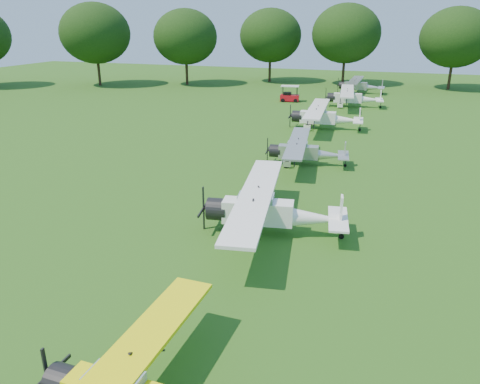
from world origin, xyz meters
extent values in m
plane|color=#225916|center=(0.00, 0.00, 0.00)|extent=(160.00, 160.00, 0.00)
cylinder|color=#322113|center=(14.28, 56.21, 2.25)|extent=(0.44, 0.44, 4.51)
ellipsoid|color=black|center=(14.28, 56.21, 7.77)|extent=(10.52, 10.52, 8.94)
cylinder|color=#322113|center=(-2.12, 56.74, 2.37)|extent=(0.44, 0.44, 4.74)
ellipsoid|color=black|center=(-2.12, 56.74, 8.16)|extent=(11.05, 11.05, 9.39)
cylinder|color=#322113|center=(-14.75, 56.54, 2.24)|extent=(0.44, 0.44, 4.49)
ellipsoid|color=black|center=(-14.75, 56.54, 7.73)|extent=(10.47, 10.47, 8.90)
cylinder|color=#322113|center=(-26.90, 48.50, 2.22)|extent=(0.44, 0.44, 4.44)
ellipsoid|color=black|center=(-26.90, 48.50, 7.65)|extent=(10.36, 10.36, 8.80)
cylinder|color=#322113|center=(-40.16, 42.92, 2.39)|extent=(0.44, 0.44, 4.77)
ellipsoid|color=black|center=(-40.16, 42.92, 8.22)|extent=(11.14, 11.14, 9.47)
cube|color=#8CA5B2|center=(0.86, -16.38, 1.48)|extent=(1.50, 0.89, 0.51)
cylinder|color=black|center=(-0.80, -16.34, 0.97)|extent=(0.86, 0.98, 0.96)
cube|color=black|center=(-1.40, -16.32, 0.97)|extent=(0.06, 0.11, 1.94)
cube|color=#F3F10A|center=(0.86, -16.38, 1.71)|extent=(1.62, 9.82, 0.13)
cylinder|color=black|center=(0.25, -15.21, 0.28)|extent=(0.56, 0.16, 0.55)
cube|color=white|center=(0.93, -3.42, 1.17)|extent=(3.69, 1.60, 1.17)
cone|color=white|center=(3.91, -2.95, 1.00)|extent=(3.24, 1.48, 1.00)
cube|color=#8CA5B2|center=(0.82, -3.44, 1.79)|extent=(1.92, 1.29, 0.61)
cylinder|color=black|center=(-1.16, -3.75, 1.17)|extent=(1.17, 1.30, 1.16)
cube|color=black|center=(-1.88, -3.86, 1.17)|extent=(0.09, 0.14, 2.34)
cube|color=white|center=(0.82, -3.44, 2.07)|extent=(3.43, 11.94, 0.16)
cube|color=white|center=(5.01, -2.78, 1.56)|extent=(0.21, 0.62, 1.45)
cube|color=white|center=(4.90, -2.80, 1.06)|extent=(1.42, 3.23, 0.10)
cylinder|color=black|center=(0.26, -4.94, 0.33)|extent=(0.69, 0.28, 0.67)
cylinder|color=black|center=(-0.17, -2.18, 0.33)|extent=(0.69, 0.28, 0.67)
cylinder|color=black|center=(5.12, -2.76, 0.13)|extent=(0.28, 0.13, 0.27)
cube|color=silver|center=(0.37, 9.19, 0.97)|extent=(3.05, 1.26, 0.97)
cone|color=silver|center=(2.85, 9.52, 0.83)|extent=(2.67, 1.16, 0.83)
cube|color=#8CA5B2|center=(0.28, 9.18, 1.48)|extent=(1.58, 1.04, 0.51)
cylinder|color=black|center=(-1.37, 8.96, 0.97)|extent=(0.95, 1.06, 0.96)
cube|color=black|center=(-1.96, 8.88, 0.97)|extent=(0.07, 0.12, 1.94)
cube|color=silver|center=(0.28, 9.18, 1.71)|extent=(2.62, 9.89, 0.13)
cube|color=silver|center=(3.76, 9.64, 1.29)|extent=(0.16, 0.52, 1.20)
cube|color=silver|center=(3.67, 9.63, 0.88)|extent=(1.12, 2.67, 0.08)
cylinder|color=black|center=(-0.21, 7.95, 0.28)|extent=(0.57, 0.22, 0.55)
cylinder|color=black|center=(-0.51, 10.24, 0.28)|extent=(0.57, 0.22, 0.55)
cylinder|color=black|center=(3.85, 9.65, 0.11)|extent=(0.23, 0.10, 0.22)
cube|color=white|center=(-0.35, 21.93, 1.15)|extent=(3.57, 1.29, 1.15)
cone|color=white|center=(2.60, 22.15, 0.98)|extent=(3.13, 1.20, 0.98)
cube|color=#8CA5B2|center=(-0.46, 21.93, 1.75)|extent=(1.82, 1.13, 0.60)
cylinder|color=black|center=(-2.42, 21.78, 1.15)|extent=(1.06, 1.21, 1.14)
cube|color=black|center=(-3.13, 21.73, 1.15)|extent=(0.07, 0.14, 2.30)
cube|color=white|center=(-0.46, 21.93, 2.02)|extent=(2.42, 11.68, 0.15)
cube|color=white|center=(3.69, 22.23, 1.53)|extent=(0.15, 0.61, 1.42)
cube|color=white|center=(3.58, 22.22, 1.04)|extent=(1.15, 3.12, 0.10)
cylinder|color=black|center=(-1.12, 20.51, 0.33)|extent=(0.67, 0.22, 0.66)
cylinder|color=black|center=(-1.32, 23.24, 0.33)|extent=(0.67, 0.22, 0.66)
cylinder|color=black|center=(3.80, 22.24, 0.13)|extent=(0.27, 0.11, 0.26)
cube|color=white|center=(1.06, 35.52, 1.12)|extent=(3.50, 1.36, 1.12)
cone|color=white|center=(3.92, 35.82, 0.96)|extent=(3.07, 1.27, 0.96)
cube|color=#8CA5B2|center=(0.95, 35.51, 1.71)|extent=(1.80, 1.15, 0.59)
cylinder|color=black|center=(-0.96, 35.31, 1.12)|extent=(1.07, 1.20, 1.11)
cube|color=black|center=(-1.65, 35.24, 1.12)|extent=(0.08, 0.13, 2.24)
cube|color=white|center=(0.95, 35.51, 1.97)|extent=(2.72, 11.40, 0.15)
cube|color=white|center=(4.98, 35.94, 1.49)|extent=(0.17, 0.59, 1.39)
cube|color=white|center=(4.87, 35.92, 1.01)|extent=(1.21, 3.06, 0.10)
cylinder|color=black|center=(0.35, 34.11, 0.32)|extent=(0.65, 0.24, 0.64)
cylinder|color=black|center=(0.07, 36.76, 0.32)|extent=(0.65, 0.24, 0.64)
cylinder|color=black|center=(5.08, 35.95, 0.13)|extent=(0.26, 0.11, 0.26)
cube|color=silver|center=(0.88, 47.61, 1.07)|extent=(3.26, 1.00, 1.07)
cone|color=silver|center=(3.62, 47.59, 0.92)|extent=(2.86, 0.94, 0.92)
cube|color=#8CA5B2|center=(0.78, 47.62, 1.63)|extent=(1.64, 0.95, 0.56)
cylinder|color=black|center=(-1.05, 47.63, 1.07)|extent=(0.93, 1.07, 1.06)
cube|color=black|center=(-1.72, 47.64, 1.07)|extent=(0.06, 0.12, 2.14)
cube|color=silver|center=(0.78, 47.62, 1.88)|extent=(1.58, 10.79, 0.14)
cube|color=silver|center=(4.64, 47.58, 1.42)|extent=(0.11, 0.56, 1.32)
cube|color=silver|center=(4.54, 47.58, 0.97)|extent=(0.89, 2.86, 0.09)
cylinder|color=black|center=(0.05, 46.35, 0.31)|extent=(0.61, 0.17, 0.61)
cylinder|color=black|center=(0.08, 48.89, 0.31)|extent=(0.61, 0.17, 0.61)
cylinder|color=black|center=(4.74, 47.57, 0.12)|extent=(0.24, 0.08, 0.24)
cube|color=red|center=(-6.70, 37.13, 0.50)|extent=(2.61, 1.65, 0.78)
cube|color=black|center=(-7.03, 37.09, 0.95)|extent=(1.16, 1.35, 0.50)
cube|color=white|center=(-6.70, 37.13, 2.03)|extent=(2.52, 1.75, 0.09)
cylinder|color=black|center=(-7.44, 36.34, 0.25)|extent=(0.51, 0.22, 0.49)
cylinder|color=black|center=(-7.62, 37.71, 0.25)|extent=(0.51, 0.22, 0.49)
cylinder|color=black|center=(-5.78, 36.56, 0.25)|extent=(0.51, 0.22, 0.49)
cylinder|color=black|center=(-5.96, 37.93, 0.25)|extent=(0.51, 0.22, 0.49)
camera|label=1|loc=(7.07, -24.51, 10.40)|focal=35.00mm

